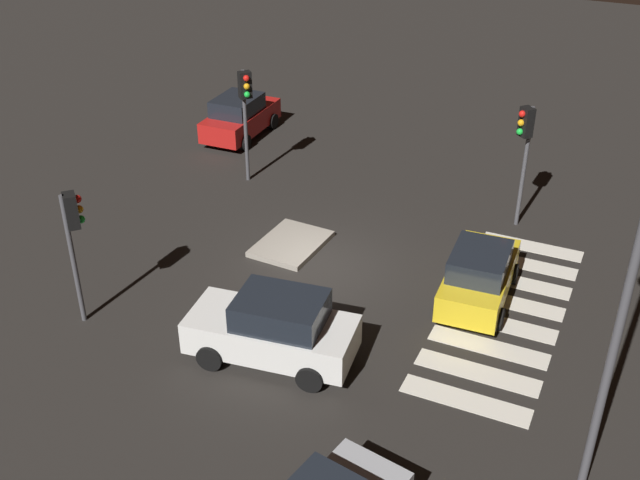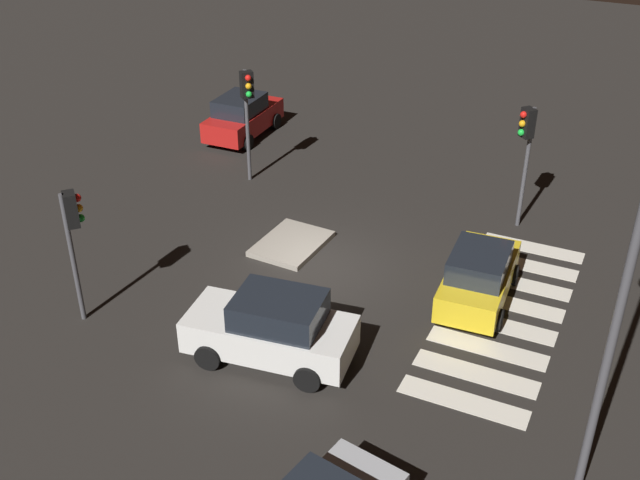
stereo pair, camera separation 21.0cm
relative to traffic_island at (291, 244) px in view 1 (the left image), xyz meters
The scene contains 10 objects.
ground_plane 1.61m from the traffic_island, 119.50° to the right, with size 80.00×80.00×0.00m, color black.
traffic_island is the anchor object (origin of this frame).
car_white 5.77m from the traffic_island, 157.82° to the right, with size 2.48×4.55×1.91m.
car_yellow 6.34m from the traffic_island, 94.22° to the right, with size 4.08×2.06×1.74m.
car_red 9.60m from the traffic_island, 39.53° to the left, with size 4.21×2.03×1.82m.
traffic_light_north 6.05m from the traffic_island, 44.44° to the left, with size 0.54×0.53×4.29m.
traffic_light_west 7.41m from the traffic_island, 150.27° to the left, with size 0.53×0.54×3.92m.
traffic_light_east 8.28m from the traffic_island, 54.51° to the right, with size 0.53×0.54×4.23m.
street_lamp 13.45m from the traffic_island, 123.53° to the right, with size 0.56×0.56×8.85m.
crosswalk_near 7.20m from the traffic_island, 96.32° to the right, with size 8.75×3.20×0.02m.
Camera 1 is at (-18.45, -8.48, 12.89)m, focal length 43.31 mm.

